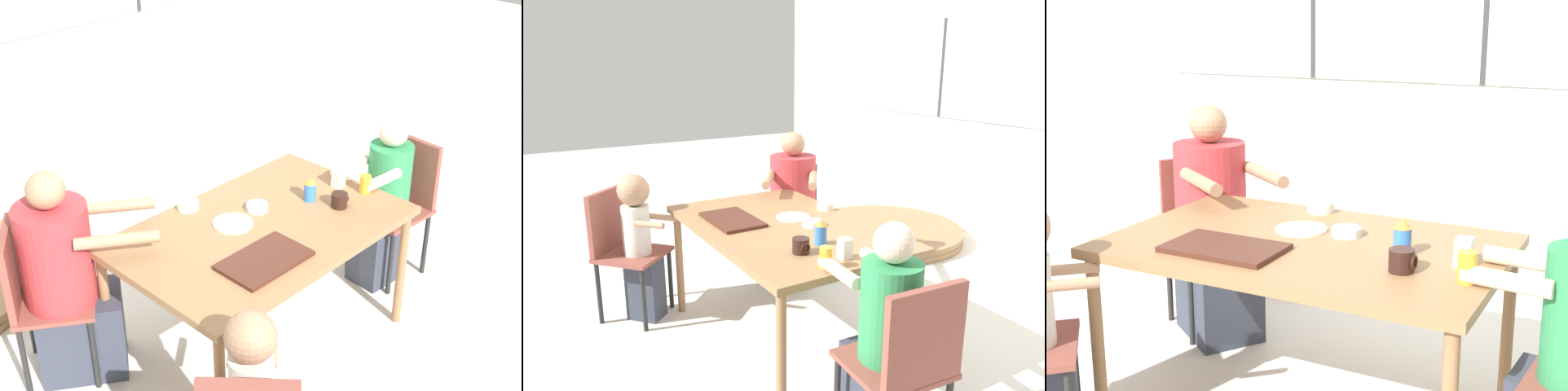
% 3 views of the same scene
% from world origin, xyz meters
% --- Properties ---
extents(ground_plane, '(16.00, 16.00, 0.00)m').
position_xyz_m(ground_plane, '(0.00, 0.00, 0.00)').
color(ground_plane, beige).
extents(dining_table, '(1.49, 0.95, 0.77)m').
position_xyz_m(dining_table, '(0.00, 0.00, 0.70)').
color(dining_table, olive).
rests_on(dining_table, ground_plane).
extents(chair_for_woman_green_shirt, '(0.56, 0.56, 0.88)m').
position_xyz_m(chair_for_woman_green_shirt, '(-0.95, 0.66, 0.53)').
color(chair_for_woman_green_shirt, brown).
rests_on(chair_for_woman_green_shirt, ground_plane).
extents(chair_for_man_blue_shirt, '(0.43, 0.43, 0.88)m').
position_xyz_m(chair_for_man_blue_shirt, '(1.15, -0.09, 0.53)').
color(chair_for_man_blue_shirt, brown).
rests_on(chair_for_man_blue_shirt, ground_plane).
extents(person_woman_green_shirt, '(0.73, 0.66, 1.18)m').
position_xyz_m(person_woman_green_shirt, '(-0.81, 0.56, 0.52)').
color(person_woman_green_shirt, '#333847').
rests_on(person_woman_green_shirt, ground_plane).
extents(person_man_blue_shirt, '(0.51, 0.32, 1.08)m').
position_xyz_m(person_man_blue_shirt, '(0.99, -0.08, 0.49)').
color(person_man_blue_shirt, '#333847').
rests_on(person_man_blue_shirt, ground_plane).
extents(food_tray_dark, '(0.43, 0.26, 0.02)m').
position_xyz_m(food_tray_dark, '(-0.22, -0.24, 0.78)').
color(food_tray_dark, '#472319').
rests_on(food_tray_dark, dining_table).
extents(coffee_mug, '(0.09, 0.09, 0.08)m').
position_xyz_m(coffee_mug, '(0.44, -0.16, 0.80)').
color(coffee_mug, black).
rests_on(coffee_mug, dining_table).
extents(sippy_cup, '(0.07, 0.07, 0.14)m').
position_xyz_m(sippy_cup, '(0.38, -0.00, 0.84)').
color(sippy_cup, blue).
rests_on(sippy_cup, dining_table).
extents(juice_glass, '(0.06, 0.06, 0.11)m').
position_xyz_m(juice_glass, '(0.66, -0.16, 0.82)').
color(juice_glass, gold).
rests_on(juice_glass, dining_table).
extents(milk_carton_small, '(0.06, 0.06, 0.10)m').
position_xyz_m(milk_carton_small, '(0.61, -0.01, 0.82)').
color(milk_carton_small, silver).
rests_on(milk_carton_small, dining_table).
extents(bowl_white_shallow, '(0.12, 0.12, 0.03)m').
position_xyz_m(bowl_white_shallow, '(0.11, 0.13, 0.78)').
color(bowl_white_shallow, silver).
rests_on(bowl_white_shallow, dining_table).
extents(bowl_cereal, '(0.12, 0.12, 0.04)m').
position_xyz_m(bowl_cereal, '(-0.14, 0.41, 0.79)').
color(bowl_cereal, silver).
rests_on(bowl_cereal, dining_table).
extents(plate_tortillas, '(0.21, 0.21, 0.01)m').
position_xyz_m(plate_tortillas, '(-0.09, 0.12, 0.77)').
color(plate_tortillas, beige).
rests_on(plate_tortillas, dining_table).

